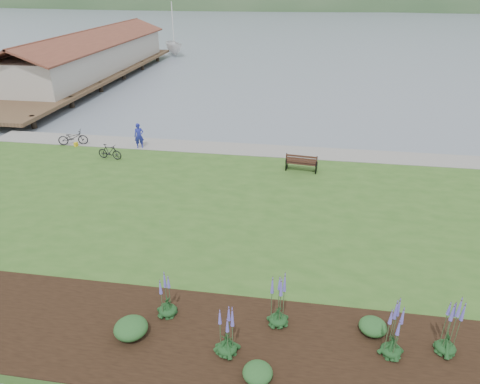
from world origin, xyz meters
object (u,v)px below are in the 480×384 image
object	(u,v)px
park_bench	(302,162)
sailboat	(175,55)
bicycle_a	(73,138)
person	(139,134)

from	to	relation	value
park_bench	sailboat	distance (m)	46.08
park_bench	bicycle_a	bearing A→B (deg)	178.96
park_bench	sailboat	world-z (taller)	sailboat
person	sailboat	size ratio (longest dim) A/B	0.08
bicycle_a	sailboat	xyz separation A→B (m)	(-4.66, 39.36, -0.91)
park_bench	person	world-z (taller)	person
person	bicycle_a	distance (m)	4.73
park_bench	sailboat	size ratio (longest dim) A/B	0.08
person	sailboat	xyz separation A→B (m)	(-9.37, 39.26, -1.40)
person	sailboat	distance (m)	40.38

